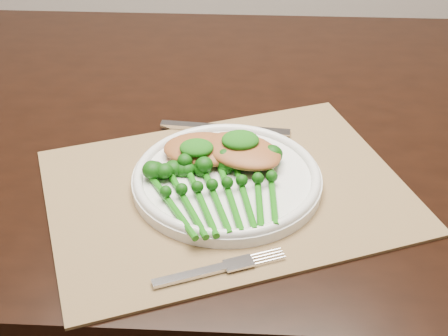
{
  "coord_description": "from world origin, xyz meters",
  "views": [
    {
      "loc": [
        -0.06,
        -0.77,
        1.28
      ],
      "look_at": [
        -0.05,
        -0.06,
        0.78
      ],
      "focal_mm": 50.0,
      "sensor_mm": 36.0,
      "label": 1
    }
  ],
  "objects_px": {
    "broccolini_bundle": "(223,199)",
    "dinner_plate": "(227,178)",
    "chicken_fillet_left": "(205,149)",
    "placemat": "(227,191)",
    "dining_table": "(224,277)"
  },
  "relations": [
    {
      "from": "dinner_plate",
      "to": "broccolini_bundle",
      "type": "height_order",
      "value": "broccolini_bundle"
    },
    {
      "from": "placemat",
      "to": "dinner_plate",
      "type": "relative_size",
      "value": 1.83
    },
    {
      "from": "placemat",
      "to": "chicken_fillet_left",
      "type": "bearing_deg",
      "value": 99.25
    },
    {
      "from": "placemat",
      "to": "broccolini_bundle",
      "type": "xyz_separation_m",
      "value": [
        -0.01,
        -0.05,
        0.02
      ]
    },
    {
      "from": "placemat",
      "to": "chicken_fillet_left",
      "type": "distance_m",
      "value": 0.07
    },
    {
      "from": "dining_table",
      "to": "placemat",
      "type": "distance_m",
      "value": 0.43
    },
    {
      "from": "broccolini_bundle",
      "to": "dining_table",
      "type": "bearing_deg",
      "value": 76.32
    },
    {
      "from": "placemat",
      "to": "dinner_plate",
      "type": "distance_m",
      "value": 0.02
    },
    {
      "from": "dining_table",
      "to": "chicken_fillet_left",
      "type": "relative_size",
      "value": 13.52
    },
    {
      "from": "placemat",
      "to": "broccolini_bundle",
      "type": "relative_size",
      "value": 2.34
    },
    {
      "from": "dinner_plate",
      "to": "chicken_fillet_left",
      "type": "xyz_separation_m",
      "value": [
        -0.03,
        0.05,
        0.02
      ]
    },
    {
      "from": "dinner_plate",
      "to": "broccolini_bundle",
      "type": "relative_size",
      "value": 1.28
    },
    {
      "from": "placemat",
      "to": "chicken_fillet_left",
      "type": "height_order",
      "value": "chicken_fillet_left"
    },
    {
      "from": "broccolini_bundle",
      "to": "dinner_plate",
      "type": "bearing_deg",
      "value": 71.32
    },
    {
      "from": "dining_table",
      "to": "chicken_fillet_left",
      "type": "height_order",
      "value": "chicken_fillet_left"
    }
  ]
}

